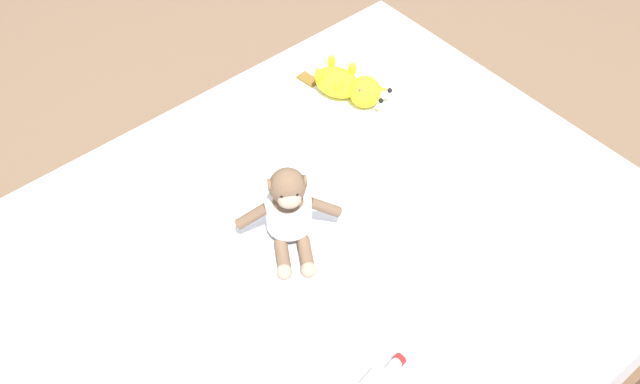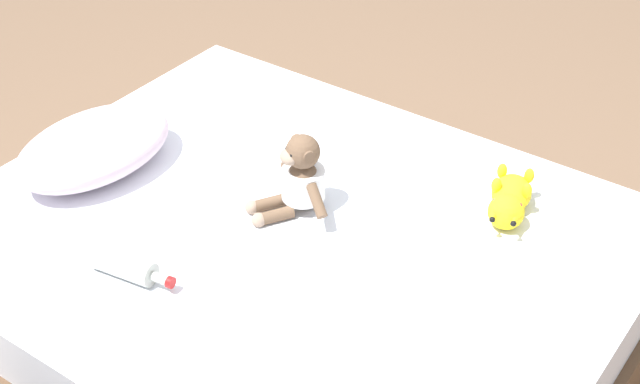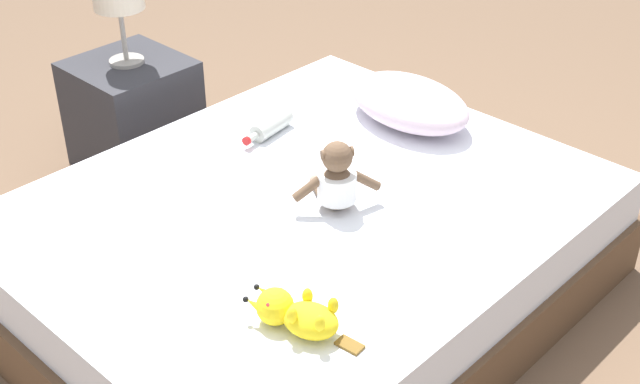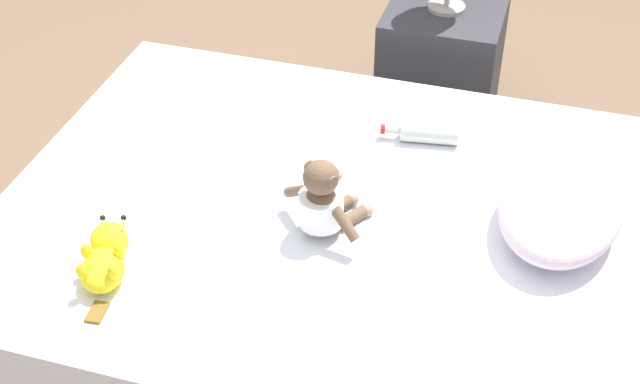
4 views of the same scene
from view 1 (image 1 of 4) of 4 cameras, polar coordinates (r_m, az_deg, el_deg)
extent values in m
plane|color=brown|center=(2.34, 0.28, -10.08)|extent=(16.00, 16.00, 0.00)
cube|color=brown|center=(2.25, 0.29, -8.65)|extent=(1.49, 1.84, 0.22)
cube|color=white|center=(2.08, 0.31, -5.76)|extent=(1.45, 1.78, 0.18)
ellipsoid|color=brown|center=(1.99, -2.37, -1.67)|extent=(0.14, 0.15, 0.15)
cylinder|color=white|center=(1.99, -2.38, -1.58)|extent=(0.17, 0.17, 0.09)
sphere|color=brown|center=(1.91, -2.47, 0.45)|extent=(0.10, 0.10, 0.10)
ellipsoid|color=gray|center=(1.89, -2.31, -0.61)|extent=(0.07, 0.08, 0.04)
sphere|color=black|center=(1.88, -1.79, -0.17)|extent=(0.01, 0.01, 0.01)
sphere|color=black|center=(1.87, -2.88, -0.30)|extent=(0.01, 0.01, 0.01)
cylinder|color=brown|center=(1.90, -1.13, 0.86)|extent=(0.03, 0.02, 0.03)
cylinder|color=brown|center=(1.90, -3.85, 0.53)|extent=(0.03, 0.02, 0.03)
cylinder|color=brown|center=(1.99, 0.35, -1.15)|extent=(0.07, 0.10, 0.08)
cylinder|color=brown|center=(1.98, -5.13, -1.82)|extent=(0.07, 0.10, 0.08)
cylinder|color=brown|center=(1.98, -1.09, -4.71)|extent=(0.10, 0.08, 0.04)
cylinder|color=brown|center=(1.98, -2.82, -4.93)|extent=(0.10, 0.08, 0.04)
sphere|color=gray|center=(1.95, -0.88, -5.87)|extent=(0.04, 0.04, 0.04)
sphere|color=gray|center=(1.95, -2.63, -6.10)|extent=(0.04, 0.04, 0.04)
ellipsoid|color=yellow|center=(2.41, 1.29, 8.28)|extent=(0.18, 0.15, 0.08)
sphere|color=yellow|center=(2.37, 3.43, 7.55)|extent=(0.10, 0.10, 0.10)
cone|color=yellow|center=(2.37, 4.68, 7.73)|extent=(0.07, 0.05, 0.05)
sphere|color=black|center=(2.35, 5.29, 7.63)|extent=(0.02, 0.02, 0.02)
cone|color=yellow|center=(2.33, 4.00, 6.98)|extent=(0.07, 0.05, 0.05)
sphere|color=black|center=(2.32, 4.61, 6.87)|extent=(0.02, 0.02, 0.02)
sphere|color=red|center=(2.37, 3.82, 8.45)|extent=(0.02, 0.02, 0.02)
sphere|color=red|center=(2.33, 3.08, 7.65)|extent=(0.02, 0.02, 0.02)
ellipsoid|color=yellow|center=(2.41, 2.46, 9.25)|extent=(0.04, 0.04, 0.05)
ellipsoid|color=yellow|center=(2.35, 1.40, 8.16)|extent=(0.04, 0.04, 0.05)
ellipsoid|color=yellow|center=(2.43, 0.87, 9.82)|extent=(0.04, 0.04, 0.05)
ellipsoid|color=yellow|center=(2.38, -0.11, 8.85)|extent=(0.04, 0.04, 0.05)
cube|color=brown|center=(2.48, -0.91, 8.50)|extent=(0.07, 0.05, 0.01)
cylinder|color=#B7BCB2|center=(1.79, 5.40, -13.12)|extent=(0.03, 0.05, 0.03)
cylinder|color=red|center=(1.81, 6.02, -12.45)|extent=(0.03, 0.02, 0.03)
camera|label=2|loc=(2.10, 73.66, 15.63)|focal=51.64mm
camera|label=3|loc=(3.48, 4.84, 46.46)|focal=47.74mm
camera|label=4|loc=(2.78, -46.96, 37.52)|focal=50.01mm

